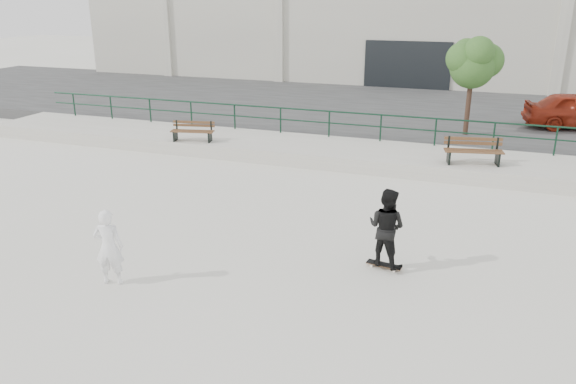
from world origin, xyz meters
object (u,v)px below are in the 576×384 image
at_px(seated_skater, 109,247).
at_px(bench_left, 193,131).
at_px(tree, 474,61).
at_px(skateboard, 384,265).
at_px(bench_right, 473,151).
at_px(standing_skater, 386,227).

bearing_deg(seated_skater, bench_left, -87.81).
distance_m(bench_left, tree, 10.95).
bearing_deg(tree, seated_skater, -114.08).
distance_m(tree, seated_skater, 15.70).
xyz_separation_m(tree, seated_skater, (-6.32, -14.15, -2.52)).
height_order(tree, skateboard, tree).
relative_size(bench_right, standing_skater, 1.09).
bearing_deg(seated_skater, standing_skater, -170.50).
xyz_separation_m(bench_right, skateboard, (-1.50, -7.37, -0.85)).
bearing_deg(bench_right, standing_skater, -113.49).
relative_size(tree, skateboard, 4.73).
bearing_deg(standing_skater, seated_skater, 44.62).
xyz_separation_m(skateboard, seated_skater, (-5.24, -2.60, 0.75)).
relative_size(skateboard, seated_skater, 0.49).
relative_size(bench_left, standing_skater, 0.95).
height_order(bench_right, tree, tree).
xyz_separation_m(bench_left, bench_right, (10.05, 0.38, 0.05)).
bearing_deg(standing_skater, bench_right, -83.28).
relative_size(bench_left, skateboard, 2.09).
bearing_deg(seated_skater, bench_right, -140.94).
relative_size(tree, seated_skater, 2.30).
bearing_deg(tree, bench_left, -154.66).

